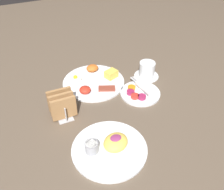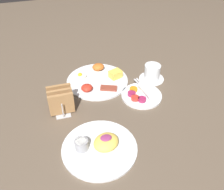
# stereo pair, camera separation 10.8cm
# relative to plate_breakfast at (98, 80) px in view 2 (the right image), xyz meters

# --- Properties ---
(ground_plane) EXTENTS (3.00, 3.00, 0.00)m
(ground_plane) POSITION_rel_plate_breakfast_xyz_m (-0.04, -0.21, -0.01)
(ground_plane) COLOR brown
(plate_breakfast) EXTENTS (0.29, 0.29, 0.05)m
(plate_breakfast) POSITION_rel_plate_breakfast_xyz_m (0.00, 0.00, 0.00)
(plate_breakfast) COLOR white
(plate_breakfast) RESTS_ON ground_plane
(plate_condiments) EXTENTS (0.18, 0.19, 0.04)m
(plate_condiments) POSITION_rel_plate_breakfast_xyz_m (0.16, -0.17, 0.00)
(plate_condiments) COLOR white
(plate_condiments) RESTS_ON ground_plane
(plate_foreground) EXTENTS (0.27, 0.27, 0.06)m
(plate_foreground) POSITION_rel_plate_breakfast_xyz_m (-0.09, -0.40, 0.00)
(plate_foreground) COLOR white
(plate_foreground) RESTS_ON ground_plane
(toast_rack) EXTENTS (0.10, 0.12, 0.10)m
(toast_rack) POSITION_rel_plate_breakfast_xyz_m (-0.19, -0.15, 0.04)
(toast_rack) COLOR #B7B7BC
(toast_rack) RESTS_ON ground_plane
(coffee_cup) EXTENTS (0.12, 0.12, 0.08)m
(coffee_cup) POSITION_rel_plate_breakfast_xyz_m (0.26, -0.05, 0.03)
(coffee_cup) COLOR white
(coffee_cup) RESTS_ON ground_plane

